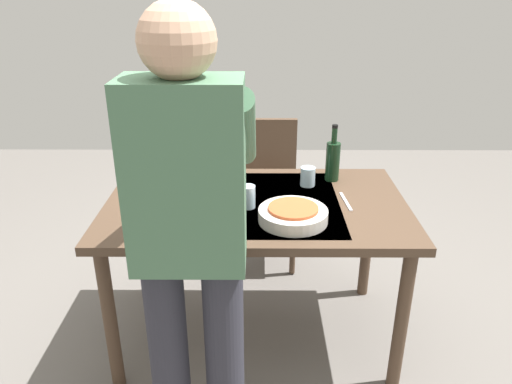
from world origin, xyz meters
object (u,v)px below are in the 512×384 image
object	(u,v)px
wine_glass_left	(175,182)
serving_bowl_pasta	(293,214)
dining_table	(256,218)
person_server	(190,237)
water_cup_near_right	(248,197)
wine_bottle	(333,160)
dinner_plate_near	(157,228)
water_cup_far_left	(308,176)
water_cup_near_left	(158,181)
chair_near	(265,182)

from	to	relation	value
wine_glass_left	serving_bowl_pasta	xyz separation A→B (m)	(-0.53, 0.19, -0.07)
dining_table	person_server	xyz separation A→B (m)	(0.21, 0.69, 0.28)
water_cup_near_right	dining_table	bearing A→B (deg)	-121.44
wine_bottle	dinner_plate_near	xyz separation A→B (m)	(0.81, 0.55, -0.10)
wine_bottle	water_cup_far_left	world-z (taller)	wine_bottle
water_cup_far_left	water_cup_near_left	bearing A→B (deg)	4.42
water_cup_near_right	serving_bowl_pasta	distance (m)	0.24
dining_table	water_cup_near_right	bearing A→B (deg)	58.56
chair_near	water_cup_near_left	world-z (taller)	chair_near
person_server	wine_bottle	xyz separation A→B (m)	(-0.60, -0.97, -0.08)
dining_table	water_cup_far_left	distance (m)	0.35
water_cup_near_right	dinner_plate_near	distance (m)	0.44
serving_bowl_pasta	person_server	bearing A→B (deg)	53.18
water_cup_near_left	dinner_plate_near	bearing A→B (deg)	99.69
dining_table	water_cup_near_left	distance (m)	0.52
person_server	water_cup_far_left	size ratio (longest dim) A/B	17.50
water_cup_far_left	chair_near	bearing A→B (deg)	-71.66
dining_table	water_cup_near_right	size ratio (longest dim) A/B	13.42
water_cup_near_right	serving_bowl_pasta	xyz separation A→B (m)	(-0.20, 0.14, -0.02)
dinner_plate_near	water_cup_far_left	bearing A→B (deg)	-144.84
person_server	serving_bowl_pasta	size ratio (longest dim) A/B	5.63
wine_bottle	dining_table	bearing A→B (deg)	34.87
dinner_plate_near	water_cup_near_right	bearing A→B (deg)	-150.17
dining_table	wine_glass_left	world-z (taller)	wine_glass_left
wine_bottle	water_cup_near_left	bearing A→B (deg)	8.58
dining_table	wine_bottle	bearing A→B (deg)	-145.13
wine_bottle	dinner_plate_near	bearing A→B (deg)	34.26
wine_bottle	serving_bowl_pasta	bearing A→B (deg)	63.80
dining_table	dinner_plate_near	world-z (taller)	dinner_plate_near
dining_table	dinner_plate_near	bearing A→B (deg)	33.68
wine_bottle	water_cup_far_left	xyz separation A→B (m)	(0.13, 0.07, -0.06)
chair_near	water_cup_near_left	size ratio (longest dim) A/B	9.89
water_cup_far_left	dinner_plate_near	xyz separation A→B (m)	(0.67, 0.47, -0.04)
wine_glass_left	water_cup_near_left	world-z (taller)	wine_glass_left
water_cup_near_left	serving_bowl_pasta	world-z (taller)	water_cup_near_left
dining_table	water_cup_far_left	bearing A→B (deg)	-142.58
person_server	dinner_plate_near	size ratio (longest dim) A/B	7.34
wine_bottle	dinner_plate_near	world-z (taller)	wine_bottle
person_server	water_cup_near_right	bearing A→B (deg)	-105.31
chair_near	wine_glass_left	bearing A→B (deg)	62.50
person_server	wine_bottle	distance (m)	1.14
dinner_plate_near	wine_glass_left	bearing A→B (deg)	-98.93
person_server	serving_bowl_pasta	distance (m)	0.64
water_cup_near_right	water_cup_far_left	xyz separation A→B (m)	(-0.30, -0.26, -0.00)
dinner_plate_near	dining_table	bearing A→B (deg)	-146.32
wine_bottle	water_cup_far_left	size ratio (longest dim) A/B	3.07
water_cup_far_left	person_server	bearing A→B (deg)	62.23
water_cup_near_left	water_cup_far_left	bearing A→B (deg)	-175.58
water_cup_far_left	dining_table	bearing A→B (deg)	37.42
wine_bottle	dinner_plate_near	distance (m)	0.98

